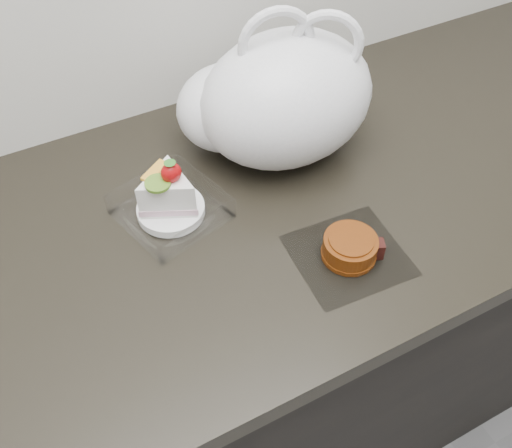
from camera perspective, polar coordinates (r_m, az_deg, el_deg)
counter at (r=1.28m, az=-4.38°, el=-13.53°), size 2.04×0.64×0.90m
cake_tray at (r=0.90m, az=-8.64°, el=2.27°), size 0.18×0.18×0.12m
mooncake_wrap at (r=0.86m, az=9.43°, el=-2.48°), size 0.17×0.16×0.04m
plastic_bag at (r=0.96m, az=1.88°, el=12.30°), size 0.37×0.33×0.27m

